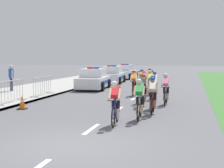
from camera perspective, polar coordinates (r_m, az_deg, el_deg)
name	(u,v)px	position (r m, az deg, el deg)	size (l,w,h in m)	color
ground_plane	(68,146)	(8.73, -7.66, -10.68)	(160.00, 160.00, 0.00)	#56565B
sidewalk_slab	(45,88)	(24.30, -11.77, -0.66)	(5.09, 60.00, 0.12)	#A3A099
kerb_edge	(76,89)	(23.35, -6.30, -0.80)	(0.16, 60.00, 0.13)	#9E9E99
lane_markings_centre	(118,110)	(14.37, 1.14, -4.50)	(0.14, 17.60, 0.01)	white
cyclist_lead	(115,102)	(11.07, 0.58, -3.19)	(0.45, 1.72, 1.56)	black
cyclist_second	(140,98)	(12.05, 4.86, -2.56)	(0.43, 1.72, 1.56)	black
cyclist_third	(153,95)	(13.36, 7.18, -1.86)	(0.42, 1.72, 1.56)	black
cyclist_fourth	(153,91)	(14.57, 7.18, -1.31)	(0.46, 1.72, 1.56)	black
cyclist_fifth	(143,89)	(15.41, 5.54, -0.96)	(0.45, 1.72, 1.56)	black
cyclist_sixth	(166,88)	(16.06, 9.45, -0.77)	(0.42, 1.72, 1.56)	black
cyclist_seventh	(142,87)	(16.56, 5.31, -0.56)	(0.45, 1.72, 1.56)	black
cyclist_eighth	(134,83)	(19.55, 3.90, 0.26)	(0.43, 1.72, 1.56)	black
cyclist_ninth	(155,85)	(18.11, 7.50, -0.13)	(0.43, 1.72, 1.56)	black
cyclist_tenth	(143,80)	(21.59, 5.41, 0.68)	(0.43, 1.72, 1.56)	black
cyclist_eleventh	(151,82)	(20.09, 6.79, 0.36)	(0.42, 1.72, 1.56)	black
cyclist_twelfth	(151,79)	(23.10, 6.79, 0.93)	(0.45, 1.72, 1.56)	black
police_car_nearest	(94,80)	(23.45, -3.26, 0.75)	(2.28, 4.53, 1.59)	white
police_car_second	(112,75)	(28.87, 0.01, 1.51)	(2.21, 4.50, 1.59)	silver
police_car_third	(125,72)	(34.56, 2.30, 2.05)	(2.26, 4.52, 1.59)	white
crowd_barrier_middle	(11,91)	(16.52, -17.32, -1.26)	(0.54, 2.32, 1.07)	#B7BABF
crowd_barrier_rear	(42,86)	(19.16, -12.12, -0.35)	(0.53, 2.32, 1.07)	#B7BABF
traffic_cone_near	(22,102)	(15.00, -15.50, -3.10)	(0.36, 0.36, 0.64)	black
spectator_back	(11,76)	(22.03, -17.31, 1.34)	(0.44, 0.41, 1.68)	#23284C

